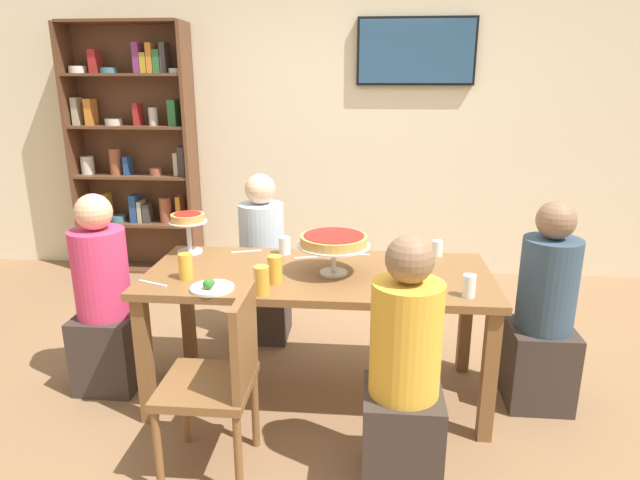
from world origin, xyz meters
The scene contains 25 objects.
ground_plane centered at (0.00, 0.00, 0.00)m, with size 12.00×12.00×0.00m, color #846042.
rear_partition centered at (0.00, 2.20, 1.40)m, with size 8.00×0.12×2.80m, color beige.
dining_table centered at (0.00, 0.00, 0.65)m, with size 1.85×0.80×0.74m.
bookshelf centered at (-1.85, 2.01, 1.13)m, with size 1.10×0.30×2.21m.
television centered at (0.63, 2.11, 1.96)m, with size 0.99×0.05×0.55m.
diner_far_left centered at (-0.44, 0.69, 0.49)m, with size 0.34×0.34×1.15m.
diner_near_right centered at (0.43, -0.67, 0.49)m, with size 0.34×0.34×1.15m.
diner_head_west centered at (-1.22, -0.02, 0.49)m, with size 0.34×0.34×1.15m.
diner_head_east centered at (1.21, 0.03, 0.49)m, with size 0.34×0.34×1.15m.
chair_near_left centered at (-0.37, -0.67, 0.49)m, with size 0.40×0.40×0.87m.
deep_dish_pizza_stand centered at (0.08, -0.02, 0.92)m, with size 0.38×0.38×0.22m.
personal_pizza_stand centered at (-0.80, 0.27, 0.92)m, with size 0.23×0.23×0.24m.
salad_plate_near_diner centered at (0.42, -0.20, 0.75)m, with size 0.26×0.26×0.06m.
salad_plate_far_diner centered at (-0.50, -0.30, 0.75)m, with size 0.22×0.22×0.07m.
beer_glass_amber_tall centered at (-0.68, -0.16, 0.81)m, with size 0.07×0.07×0.14m, color gold.
beer_glass_amber_short centered at (-0.24, -0.34, 0.81)m, with size 0.08×0.08×0.14m, color gold.
beer_glass_amber_spare centered at (-0.20, -0.18, 0.81)m, with size 0.08×0.08×0.14m, color gold.
water_glass_clear_near centered at (0.67, 0.34, 0.79)m, with size 0.06×0.06×0.09m, color white.
water_glass_clear_far centered at (0.75, -0.28, 0.79)m, with size 0.06×0.06×0.11m, color white.
water_glass_clear_spare centered at (-0.23, 0.30, 0.79)m, with size 0.07×0.07×0.10m, color white.
cutlery_fork_near centered at (-0.08, 0.24, 0.74)m, with size 0.18×0.02×0.01m, color silver.
cutlery_knife_near centered at (-0.46, 0.32, 0.74)m, with size 0.18×0.02×0.01m, color silver.
cutlery_fork_far centered at (0.19, 0.32, 0.74)m, with size 0.18×0.02×0.01m, color silver.
cutlery_knife_far centered at (-0.82, -0.25, 0.74)m, with size 0.18×0.02×0.01m, color silver.
cutlery_spare_fork centered at (0.46, 0.28, 0.74)m, with size 0.18×0.02×0.01m, color silver.
Camera 1 is at (0.26, -2.75, 1.74)m, focal length 30.56 mm.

